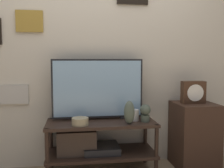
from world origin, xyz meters
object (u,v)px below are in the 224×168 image
Objects in this scene: candle_jar at (134,115)px; mantel_clock at (193,92)px; decorative_bust at (145,112)px; television at (98,89)px; vase_urn_stoneware at (129,112)px; vase_wide_bowl at (80,121)px.

mantel_clock is (0.65, 0.01, 0.22)m from candle_jar.
mantel_clock reaches higher than decorative_bust.
mantel_clock is (1.01, -0.09, -0.04)m from television.
decorative_bust is (0.18, 0.07, -0.02)m from vase_urn_stoneware.
television is at bearing 174.73° from mantel_clock.
vase_urn_stoneware is 2.01× the size of candle_jar.
vase_wide_bowl is 1.41× the size of candle_jar.
mantel_clock is at bearing 12.02° from vase_urn_stoneware.
candle_jar is 0.46× the size of mantel_clock.
television is at bearing 163.69° from candle_jar.
mantel_clock is (0.73, 0.16, 0.17)m from vase_urn_stoneware.
mantel_clock is at bearing -5.27° from television.
mantel_clock is at bearing 8.73° from decorative_bust.
vase_wide_bowl is at bearing -130.38° from television.
vase_urn_stoneware is 0.93× the size of mantel_clock.
vase_wide_bowl is 0.48m from vase_urn_stoneware.
decorative_bust reaches higher than vase_wide_bowl.
decorative_bust is (0.47, -0.18, -0.23)m from television.
vase_urn_stoneware reaches higher than vase_wide_bowl.
candle_jar is (0.08, 0.14, -0.06)m from vase_urn_stoneware.
television is at bearing 138.90° from vase_urn_stoneware.
decorative_bust is at bearing -35.64° from candle_jar.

